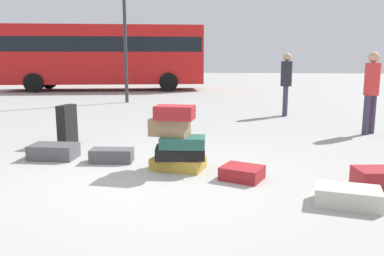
{
  "coord_description": "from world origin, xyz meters",
  "views": [
    {
      "loc": [
        1.09,
        -4.67,
        1.54
      ],
      "look_at": [
        0.31,
        2.33,
        0.28
      ],
      "focal_mm": 36.14,
      "sensor_mm": 36.0,
      "label": 1
    }
  ],
  "objects_px": {
    "suitcase_tower": "(177,142)",
    "suitcase_maroon_right_side": "(242,173)",
    "person_bearded_onlooker": "(286,79)",
    "suitcase_maroon_foreground_near": "(381,179)",
    "person_tourist_with_camera": "(372,86)",
    "suitcase_black_behind_tower": "(67,125)",
    "parked_bus": "(105,53)",
    "suitcase_charcoal_white_trunk": "(54,151)",
    "suitcase_charcoal_foreground_far": "(112,155)",
    "suitcase_cream_left_side": "(348,196)"
  },
  "relations": [
    {
      "from": "person_bearded_onlooker",
      "to": "suitcase_maroon_right_side",
      "type": "bearing_deg",
      "value": -0.21
    },
    {
      "from": "suitcase_maroon_right_side",
      "to": "suitcase_maroon_foreground_near",
      "type": "height_order",
      "value": "suitcase_maroon_foreground_near"
    },
    {
      "from": "suitcase_maroon_foreground_near",
      "to": "suitcase_black_behind_tower",
      "type": "xyz_separation_m",
      "value": [
        -4.81,
        1.97,
        0.24
      ]
    },
    {
      "from": "person_tourist_with_camera",
      "to": "suitcase_charcoal_foreground_far",
      "type": "bearing_deg",
      "value": -7.71
    },
    {
      "from": "suitcase_maroon_foreground_near",
      "to": "suitcase_black_behind_tower",
      "type": "height_order",
      "value": "suitcase_black_behind_tower"
    },
    {
      "from": "suitcase_tower",
      "to": "parked_bus",
      "type": "xyz_separation_m",
      "value": [
        -5.75,
        13.83,
        1.44
      ]
    },
    {
      "from": "suitcase_charcoal_white_trunk",
      "to": "suitcase_maroon_right_side",
      "type": "height_order",
      "value": "suitcase_charcoal_white_trunk"
    },
    {
      "from": "suitcase_maroon_foreground_near",
      "to": "suitcase_black_behind_tower",
      "type": "distance_m",
      "value": 5.2
    },
    {
      "from": "person_tourist_with_camera",
      "to": "suitcase_maroon_foreground_near",
      "type": "bearing_deg",
      "value": 35.64
    },
    {
      "from": "parked_bus",
      "to": "suitcase_maroon_foreground_near",
      "type": "bearing_deg",
      "value": -71.03
    },
    {
      "from": "suitcase_black_behind_tower",
      "to": "suitcase_cream_left_side",
      "type": "height_order",
      "value": "suitcase_black_behind_tower"
    },
    {
      "from": "suitcase_charcoal_foreground_far",
      "to": "person_tourist_with_camera",
      "type": "distance_m",
      "value": 5.45
    },
    {
      "from": "suitcase_tower",
      "to": "suitcase_black_behind_tower",
      "type": "xyz_separation_m",
      "value": [
        -2.25,
        1.44,
        -0.03
      ]
    },
    {
      "from": "suitcase_maroon_right_side",
      "to": "suitcase_black_behind_tower",
      "type": "bearing_deg",
      "value": 172.3
    },
    {
      "from": "suitcase_maroon_right_side",
      "to": "suitcase_cream_left_side",
      "type": "relative_size",
      "value": 0.75
    },
    {
      "from": "suitcase_charcoal_foreground_far",
      "to": "suitcase_maroon_foreground_near",
      "type": "xyz_separation_m",
      "value": [
        3.6,
        -0.83,
        0.02
      ]
    },
    {
      "from": "suitcase_tower",
      "to": "person_tourist_with_camera",
      "type": "distance_m",
      "value": 4.74
    },
    {
      "from": "suitcase_maroon_foreground_near",
      "to": "suitcase_charcoal_white_trunk",
      "type": "bearing_deg",
      "value": 160.64
    },
    {
      "from": "suitcase_maroon_right_side",
      "to": "person_bearded_onlooker",
      "type": "relative_size",
      "value": 0.29
    },
    {
      "from": "suitcase_maroon_right_side",
      "to": "suitcase_tower",
      "type": "bearing_deg",
      "value": -179.17
    },
    {
      "from": "suitcase_black_behind_tower",
      "to": "person_tourist_with_camera",
      "type": "distance_m",
      "value": 6.07
    },
    {
      "from": "suitcase_cream_left_side",
      "to": "suitcase_maroon_right_side",
      "type": "bearing_deg",
      "value": 156.99
    },
    {
      "from": "person_bearded_onlooker",
      "to": "suitcase_maroon_foreground_near",
      "type": "bearing_deg",
      "value": 15.58
    },
    {
      "from": "suitcase_maroon_foreground_near",
      "to": "parked_bus",
      "type": "relative_size",
      "value": 0.06
    },
    {
      "from": "suitcase_maroon_foreground_near",
      "to": "parked_bus",
      "type": "height_order",
      "value": "parked_bus"
    },
    {
      "from": "suitcase_black_behind_tower",
      "to": "parked_bus",
      "type": "xyz_separation_m",
      "value": [
        -3.5,
        12.39,
        1.47
      ]
    },
    {
      "from": "suitcase_maroon_right_side",
      "to": "suitcase_cream_left_side",
      "type": "height_order",
      "value": "suitcase_cream_left_side"
    },
    {
      "from": "person_bearded_onlooker",
      "to": "suitcase_charcoal_foreground_far",
      "type": "bearing_deg",
      "value": -19.57
    },
    {
      "from": "suitcase_black_behind_tower",
      "to": "suitcase_maroon_right_side",
      "type": "bearing_deg",
      "value": -21.82
    },
    {
      "from": "suitcase_tower",
      "to": "suitcase_maroon_foreground_near",
      "type": "height_order",
      "value": "suitcase_tower"
    },
    {
      "from": "suitcase_maroon_right_side",
      "to": "parked_bus",
      "type": "xyz_separation_m",
      "value": [
        -6.65,
        14.18,
        1.75
      ]
    },
    {
      "from": "suitcase_charcoal_white_trunk",
      "to": "suitcase_black_behind_tower",
      "type": "bearing_deg",
      "value": 101.88
    },
    {
      "from": "suitcase_charcoal_white_trunk",
      "to": "suitcase_maroon_right_side",
      "type": "relative_size",
      "value": 1.39
    },
    {
      "from": "suitcase_maroon_foreground_near",
      "to": "suitcase_cream_left_side",
      "type": "height_order",
      "value": "suitcase_maroon_foreground_near"
    },
    {
      "from": "suitcase_maroon_foreground_near",
      "to": "person_tourist_with_camera",
      "type": "distance_m",
      "value": 3.84
    },
    {
      "from": "suitcase_black_behind_tower",
      "to": "suitcase_cream_left_side",
      "type": "xyz_separation_m",
      "value": [
        4.25,
        -2.58,
        -0.26
      ]
    },
    {
      "from": "suitcase_tower",
      "to": "suitcase_charcoal_foreground_far",
      "type": "relative_size",
      "value": 1.45
    },
    {
      "from": "person_tourist_with_camera",
      "to": "suitcase_charcoal_white_trunk",
      "type": "bearing_deg",
      "value": -13.14
    },
    {
      "from": "suitcase_tower",
      "to": "suitcase_charcoal_white_trunk",
      "type": "height_order",
      "value": "suitcase_tower"
    },
    {
      "from": "person_bearded_onlooker",
      "to": "person_tourist_with_camera",
      "type": "distance_m",
      "value": 2.85
    },
    {
      "from": "suitcase_maroon_right_side",
      "to": "suitcase_cream_left_side",
      "type": "bearing_deg",
      "value": -13.52
    },
    {
      "from": "suitcase_tower",
      "to": "suitcase_maroon_foreground_near",
      "type": "distance_m",
      "value": 2.62
    },
    {
      "from": "parked_bus",
      "to": "suitcase_maroon_right_side",
      "type": "bearing_deg",
      "value": -75.95
    },
    {
      "from": "person_bearded_onlooker",
      "to": "parked_bus",
      "type": "bearing_deg",
      "value": -124.5
    },
    {
      "from": "suitcase_maroon_foreground_near",
      "to": "person_bearded_onlooker",
      "type": "xyz_separation_m",
      "value": [
        -0.4,
        6.08,
        0.89
      ]
    },
    {
      "from": "parked_bus",
      "to": "suitcase_tower",
      "type": "bearing_deg",
      "value": -78.51
    },
    {
      "from": "suitcase_tower",
      "to": "suitcase_maroon_right_side",
      "type": "bearing_deg",
      "value": -21.09
    },
    {
      "from": "suitcase_tower",
      "to": "suitcase_black_behind_tower",
      "type": "bearing_deg",
      "value": 147.32
    },
    {
      "from": "suitcase_charcoal_foreground_far",
      "to": "suitcase_cream_left_side",
      "type": "xyz_separation_m",
      "value": [
        3.05,
        -1.43,
        -0.0
      ]
    },
    {
      "from": "parked_bus",
      "to": "person_tourist_with_camera",
      "type": "bearing_deg",
      "value": -60.22
    }
  ]
}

